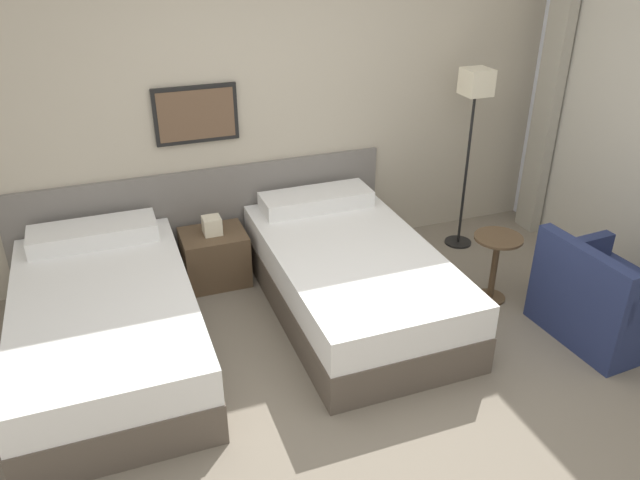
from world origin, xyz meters
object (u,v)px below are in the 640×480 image
Objects in this scene: nightstand at (215,256)px; floor_lamp at (474,104)px; bed_near_door at (107,325)px; bed_near_window at (351,277)px; side_table at (496,257)px; armchair at (605,303)px.

floor_lamp is (2.21, -0.13, 1.07)m from nightstand.
bed_near_door is at bearing -139.47° from nightstand.
bed_near_window is 3.54× the size of nightstand.
bed_near_window is 1.15m from nightstand.
bed_near_door is 1.00× the size of bed_near_window.
side_table is 0.82m from armchair.
bed_near_door is 3.31m from floor_lamp.
armchair is at bearing -15.56° from bed_near_door.
floor_lamp is at bearing 73.92° from side_table.
bed_near_window is 1.11m from side_table.
bed_near_door is at bearing 180.00° from bed_near_window.
nightstand is 1.06× the size of side_table.
floor_lamp is 1.31m from side_table.
bed_near_window is at bearing -40.53° from nightstand.
bed_near_window reaches higher than side_table.
side_table is (-0.26, -0.89, -0.93)m from floor_lamp.
bed_near_door is 1.15m from nightstand.
armchair is (0.22, -1.54, -1.04)m from floor_lamp.
bed_near_door is 1.28× the size of floor_lamp.
nightstand reaches higher than side_table.
side_table is at bearing 32.03° from armchair.
nightstand is at bearing 139.47° from bed_near_window.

